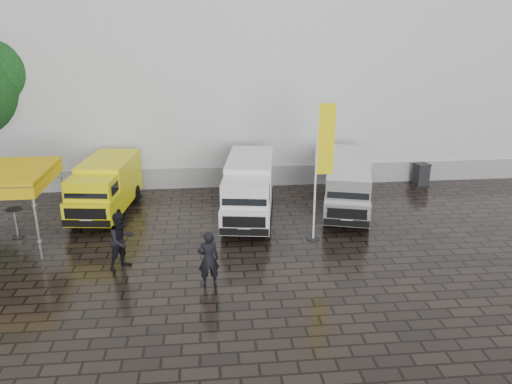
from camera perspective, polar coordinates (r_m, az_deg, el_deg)
ground at (r=17.67m, az=4.50°, el=-7.29°), size 120.00×120.00×0.00m
exhibition_hall at (r=32.00m, az=3.34°, el=15.77°), size 44.00×16.00×12.00m
hall_plinth at (r=25.12m, az=5.91°, el=2.01°), size 44.00×0.15×1.00m
van_yellow at (r=21.87m, az=-16.83°, el=0.36°), size 2.48×5.05×2.24m
van_white at (r=20.50m, az=-0.80°, el=0.20°), size 2.66×5.74×2.40m
van_silver at (r=21.58m, az=10.43°, el=0.73°), size 3.14×5.60×2.30m
flagpole at (r=18.05m, az=7.47°, el=3.38°), size 0.88×0.50×5.33m
cocktail_table at (r=20.92m, az=-25.74°, el=-3.22°), size 0.60×0.60×1.14m
wheelie_bin at (r=26.23m, az=18.36°, el=1.95°), size 0.74×0.74×1.09m
person_front at (r=15.46m, az=-5.45°, el=-7.62°), size 0.72×0.54×1.81m
person_tent at (r=17.02m, az=-15.11°, el=-5.38°), size 1.20×1.19×1.95m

